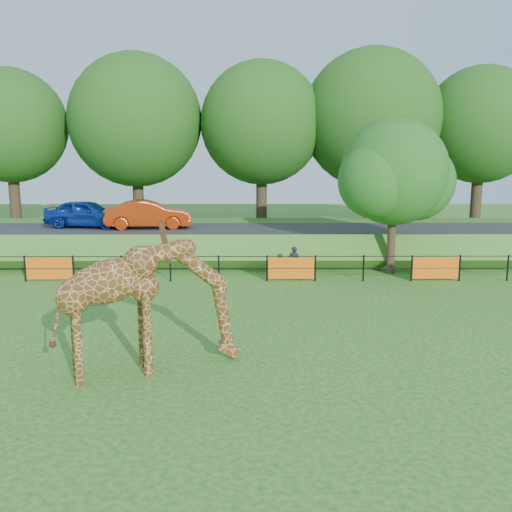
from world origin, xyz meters
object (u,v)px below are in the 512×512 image
Objects in this scene: giraffe at (150,306)px; car_red at (149,215)px; tree_east at (396,176)px; car_blue at (86,214)px; visitor at (294,262)px.

giraffe is 1.03× the size of car_red.
giraffe is at bearing -175.88° from car_red.
car_red is at bearing 158.68° from tree_east.
tree_east is at bearing -99.30° from car_blue.
visitor is (4.24, 10.56, -0.94)m from giraffe.
giraffe reaches higher than visitor.
giraffe is 16.26m from car_red.
car_blue is 3.34m from car_red.
car_blue is at bearing 76.44° from car_red.
giraffe is 3.35× the size of visitor.
car_blue is 12.05m from visitor.
visitor is at bearing 45.87° from giraffe.
car_blue is at bearing 88.35° from giraffe.
tree_east is at bearing -157.67° from visitor.
car_blue reaches higher than car_red.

